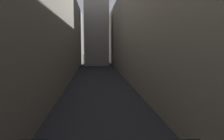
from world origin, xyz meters
name	(u,v)px	position (x,y,z in m)	size (l,w,h in m)	color
ground_plane	(100,88)	(0.00, 48.00, 0.00)	(264.00, 264.00, 0.00)	#232326
building_block_left	(16,28)	(-13.36, 50.00, 9.66)	(15.72, 108.00, 19.32)	#756B5B
building_block_right	(165,29)	(11.21, 50.00, 9.78)	(11.41, 108.00, 19.56)	gray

